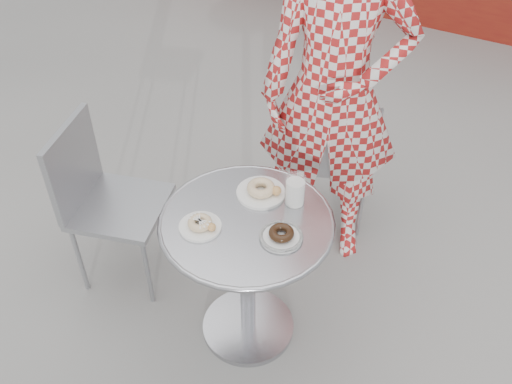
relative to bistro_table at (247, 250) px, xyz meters
The scene contains 9 objects.
ground 0.53m from the bistro_table, 47.75° to the right, with size 60.00×60.00×0.00m, color #A29F9A.
bistro_table is the anchor object (origin of this frame).
chair_far 0.95m from the bistro_table, 89.65° to the left, with size 0.51×0.51×0.83m.
chair_left 0.76m from the bistro_table, behind, with size 0.50×0.50×0.85m.
seated_person 0.81m from the bistro_table, 86.28° to the left, with size 0.67×0.44×1.83m, color #A31919.
plate_far 0.25m from the bistro_table, 97.66° to the left, with size 0.20×0.20×0.05m.
plate_near 0.26m from the bistro_table, 137.59° to the right, with size 0.16×0.16×0.04m.
plate_checker 0.25m from the bistro_table, ahead, with size 0.17×0.17×0.04m.
milk_cup 0.32m from the bistro_table, 57.31° to the left, with size 0.08×0.08×0.13m.
Camera 1 is at (0.77, -1.33, 2.25)m, focal length 40.00 mm.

